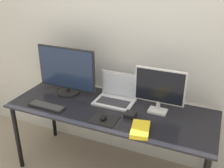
% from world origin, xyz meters
% --- Properties ---
extents(wall_back, '(7.00, 0.05, 2.50)m').
position_xyz_m(wall_back, '(0.00, 0.78, 1.25)').
color(wall_back, silver).
rests_on(wall_back, ground_plane).
extents(desk, '(1.90, 0.71, 0.75)m').
position_xyz_m(desk, '(0.00, 0.36, 0.67)').
color(desk, black).
rests_on(desk, ground_plane).
extents(monitor_left, '(0.62, 0.22, 0.49)m').
position_xyz_m(monitor_left, '(-0.53, 0.47, 0.99)').
color(monitor_left, black).
rests_on(monitor_left, desk).
extents(monitor_right, '(0.44, 0.11, 0.41)m').
position_xyz_m(monitor_right, '(0.41, 0.47, 0.98)').
color(monitor_right, silver).
rests_on(monitor_right, desk).
extents(laptop, '(0.37, 0.26, 0.27)m').
position_xyz_m(laptop, '(-0.01, 0.52, 0.81)').
color(laptop, silver).
rests_on(laptop, desk).
extents(keyboard, '(0.36, 0.12, 0.02)m').
position_xyz_m(keyboard, '(-0.56, 0.14, 0.76)').
color(keyboard, black).
rests_on(keyboard, desk).
extents(mousepad, '(0.23, 0.19, 0.00)m').
position_xyz_m(mousepad, '(0.03, 0.15, 0.75)').
color(mousepad, black).
rests_on(mousepad, desk).
extents(mouse, '(0.05, 0.07, 0.04)m').
position_xyz_m(mouse, '(0.03, 0.14, 0.77)').
color(mouse, black).
rests_on(mouse, mousepad).
extents(book, '(0.18, 0.25, 0.04)m').
position_xyz_m(book, '(0.36, 0.11, 0.77)').
color(book, yellow).
rests_on(book, desk).
extents(power_brick, '(0.09, 0.10, 0.04)m').
position_xyz_m(power_brick, '(0.21, 0.29, 0.77)').
color(power_brick, black).
rests_on(power_brick, desk).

